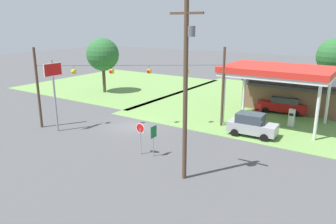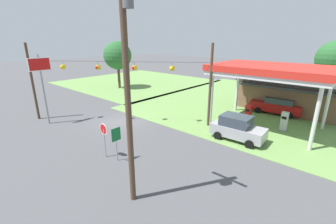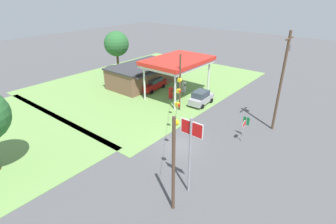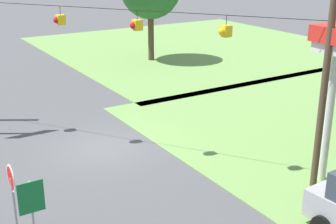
# 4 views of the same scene
# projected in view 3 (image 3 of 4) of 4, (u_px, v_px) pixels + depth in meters

# --- Properties ---
(ground_plane) EXTENTS (160.00, 160.00, 0.00)m
(ground_plane) POSITION_uv_depth(u_px,v_px,m) (177.00, 145.00, 27.45)
(ground_plane) COLOR #4C4C4F
(grass_verge_station_corner) EXTENTS (36.00, 28.00, 0.04)m
(grass_verge_station_corner) POSITION_uv_depth(u_px,v_px,m) (149.00, 82.00, 45.91)
(grass_verge_station_corner) COLOR #6B934C
(grass_verge_station_corner) RESTS_ON ground
(gas_station_canopy) EXTENTS (9.94, 6.97, 5.73)m
(gas_station_canopy) POSITION_uv_depth(u_px,v_px,m) (178.00, 62.00, 37.91)
(gas_station_canopy) COLOR silver
(gas_station_canopy) RESTS_ON ground
(gas_station_store) EXTENTS (11.59, 7.22, 3.49)m
(gas_station_store) POSITION_uv_depth(u_px,v_px,m) (143.00, 74.00, 44.11)
(gas_station_store) COLOR brown
(gas_station_store) RESTS_ON ground
(fuel_pump_near) EXTENTS (0.71, 0.56, 1.77)m
(fuel_pump_near) POSITION_uv_depth(u_px,v_px,m) (171.00, 93.00, 38.60)
(fuel_pump_near) COLOR gray
(fuel_pump_near) RESTS_ON ground
(fuel_pump_far) EXTENTS (0.71, 0.56, 1.77)m
(fuel_pump_far) POSITION_uv_depth(u_px,v_px,m) (184.00, 87.00, 40.95)
(fuel_pump_far) COLOR gray
(fuel_pump_far) RESTS_ON ground
(car_at_pumps_front) EXTENTS (4.29, 2.27, 2.04)m
(car_at_pumps_front) POSITION_uv_depth(u_px,v_px,m) (201.00, 98.00, 36.63)
(car_at_pumps_front) COLOR #9E9EA3
(car_at_pumps_front) RESTS_ON ground
(car_at_pumps_rear) EXTENTS (5.31, 2.46, 1.86)m
(car_at_pumps_rear) POSITION_uv_depth(u_px,v_px,m) (153.00, 84.00, 42.07)
(car_at_pumps_rear) COLOR #AD1414
(car_at_pumps_rear) RESTS_ON ground
(stop_sign_roadside) EXTENTS (0.80, 0.08, 2.50)m
(stop_sign_roadside) POSITION_uv_depth(u_px,v_px,m) (244.00, 126.00, 27.36)
(stop_sign_roadside) COLOR #99999E
(stop_sign_roadside) RESTS_ON ground
(stop_sign_overhead) EXTENTS (0.22, 1.90, 6.63)m
(stop_sign_overhead) POSITION_uv_depth(u_px,v_px,m) (191.00, 142.00, 19.26)
(stop_sign_overhead) COLOR gray
(stop_sign_overhead) RESTS_ON ground
(route_sign) EXTENTS (0.10, 0.70, 2.40)m
(route_sign) POSITION_uv_depth(u_px,v_px,m) (246.00, 123.00, 28.28)
(route_sign) COLOR gray
(route_sign) RESTS_ON ground
(utility_pole_main) EXTENTS (2.20, 0.44, 11.13)m
(utility_pole_main) POSITION_uv_depth(u_px,v_px,m) (282.00, 78.00, 28.03)
(utility_pole_main) COLOR #4C3828
(utility_pole_main) RESTS_ON ground
(signal_span_gantry) EXTENTS (14.52, 10.24, 7.62)m
(signal_span_gantry) POSITION_uv_depth(u_px,v_px,m) (178.00, 109.00, 25.66)
(signal_span_gantry) COLOR #4C3828
(signal_span_gantry) RESTS_ON ground
(tree_behind_station) EXTENTS (4.64, 4.64, 7.81)m
(tree_behind_station) POSITION_uv_depth(u_px,v_px,m) (116.00, 44.00, 49.08)
(tree_behind_station) COLOR #4C3828
(tree_behind_station) RESTS_ON ground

